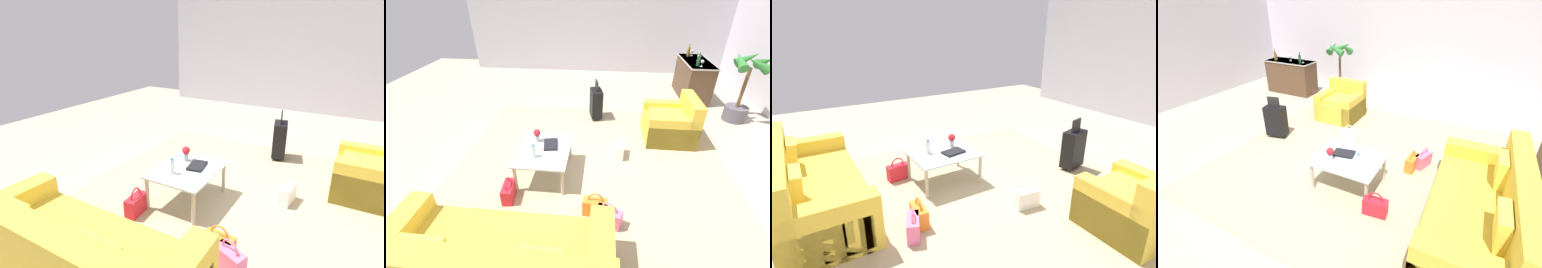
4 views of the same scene
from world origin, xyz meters
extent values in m
plane|color=#A89E89|center=(0.00, 0.00, 0.00)|extent=(12.00, 12.00, 0.00)
cube|color=silver|center=(-5.06, 0.00, 1.55)|extent=(0.12, 8.00, 3.10)
cube|color=tan|center=(0.60, 0.20, 0.00)|extent=(5.20, 4.40, 0.01)
cube|color=gold|center=(2.10, -0.60, 0.23)|extent=(0.99, 2.22, 0.45)
cube|color=gold|center=(2.10, -1.59, 0.32)|extent=(0.99, 0.24, 0.64)
cube|color=yellow|center=(2.32, -1.10, 0.63)|extent=(0.16, 0.40, 0.41)
cube|color=yellow|center=(2.32, -0.10, 0.63)|extent=(0.15, 0.40, 0.41)
cube|color=gold|center=(-0.90, 1.60, 0.22)|extent=(0.91, 0.89, 0.44)
cube|color=gold|center=(-0.55, 1.60, 0.30)|extent=(0.20, 0.89, 0.60)
cube|color=gold|center=(-1.25, 1.60, 0.30)|extent=(0.20, 0.89, 0.60)
cube|color=yellow|center=(-0.90, 1.55, 0.48)|extent=(0.67, 0.63, 0.08)
cube|color=silver|center=(0.40, -0.50, 0.45)|extent=(0.96, 0.77, 0.02)
cylinder|color=#ADA899|center=(-0.03, -0.17, 0.22)|extent=(0.05, 0.05, 0.44)
cylinder|color=#ADA899|center=(0.83, -0.17, 0.22)|extent=(0.05, 0.05, 0.44)
cylinder|color=#ADA899|center=(-0.03, -0.83, 0.22)|extent=(0.05, 0.05, 0.44)
cylinder|color=#ADA899|center=(0.83, -0.83, 0.22)|extent=(0.05, 0.05, 0.44)
cylinder|color=silver|center=(0.60, -0.60, 0.55)|extent=(0.06, 0.06, 0.18)
cylinder|color=#2D6BBC|center=(0.60, -0.60, 0.65)|extent=(0.04, 0.04, 0.02)
cube|color=black|center=(0.28, -0.42, 0.48)|extent=(0.34, 0.26, 0.03)
cylinder|color=#B2B7BC|center=(0.18, -0.65, 0.51)|extent=(0.07, 0.07, 0.10)
sphere|color=red|center=(0.18, -0.65, 0.61)|extent=(0.11, 0.11, 0.11)
cube|color=black|center=(-1.60, 0.20, 0.35)|extent=(0.44, 0.30, 0.60)
cube|color=black|center=(-1.60, 0.20, 0.75)|extent=(0.24, 0.07, 0.20)
cylinder|color=black|center=(-1.74, 0.17, 0.03)|extent=(0.03, 0.05, 0.05)
cylinder|color=black|center=(-1.46, 0.23, 0.03)|extent=(0.03, 0.05, 0.05)
cube|color=orange|center=(1.15, 0.31, 0.12)|extent=(0.17, 0.33, 0.24)
torus|color=orange|center=(1.15, 0.31, 0.26)|extent=(0.04, 0.20, 0.20)
cube|color=red|center=(0.99, -0.89, 0.12)|extent=(0.33, 0.17, 0.24)
torus|color=red|center=(0.99, -0.89, 0.26)|extent=(0.20, 0.04, 0.20)
cube|color=pink|center=(1.29, 0.48, 0.12)|extent=(0.25, 0.35, 0.24)
torus|color=pink|center=(1.29, 0.48, 0.26)|extent=(0.09, 0.19, 0.20)
cube|color=white|center=(-0.19, 0.68, 0.12)|extent=(0.34, 0.18, 0.24)
torus|color=white|center=(-0.19, 0.68, 0.26)|extent=(0.20, 0.04, 0.20)
camera|label=1|loc=(3.42, 1.29, 2.19)|focal=28.00mm
camera|label=2|loc=(3.50, 0.33, 2.64)|focal=24.00mm
camera|label=3|loc=(2.22, 3.15, 2.22)|focal=28.00mm
camera|label=4|loc=(1.83, -3.26, 2.53)|focal=24.00mm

